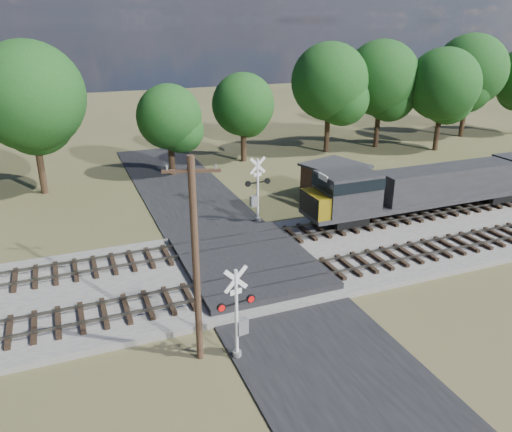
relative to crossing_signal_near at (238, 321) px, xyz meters
name	(u,v)px	position (x,y,z in m)	size (l,w,h in m)	color
ground	(251,272)	(3.16, 6.81, -1.73)	(160.00, 160.00, 0.00)	#444A27
ballast_bed	(396,238)	(13.16, 7.31, -1.58)	(140.00, 10.00, 0.30)	gray
road	(251,271)	(3.16, 6.81, -1.69)	(7.00, 60.00, 0.08)	black
crossing_panel	(247,263)	(3.16, 7.31, -1.42)	(7.00, 9.00, 0.62)	#262628
track_near	(318,271)	(6.28, 4.81, -1.32)	(140.00, 2.60, 0.33)	black
track_far	(280,236)	(6.28, 9.81, -1.32)	(140.00, 2.60, 0.33)	black
crossing_signal_near	(238,321)	(0.00, 0.00, 0.00)	(1.67, 0.41, 4.17)	silver
crossing_signal_far	(256,196)	(6.15, 13.44, 0.18)	(1.86, 0.41, 4.61)	silver
utility_pole	(196,259)	(-1.49, 0.54, 2.80)	(2.03, 0.72, 8.55)	#352518
equipment_shed	(334,182)	(13.51, 15.70, -0.33)	(5.06, 5.06, 2.78)	#3F271B
treeline	(294,90)	(15.80, 27.82, 5.04)	(81.25, 12.46, 11.78)	black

